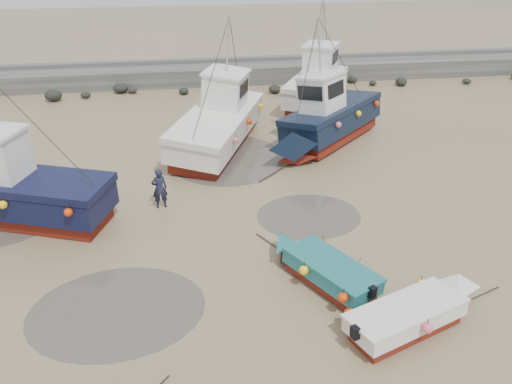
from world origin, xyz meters
TOP-DOWN VIEW (x-y plane):
  - ground at (0.00, 0.00)m, footprint 120.00×120.00m
  - seawall at (0.05, 21.99)m, footprint 60.00×4.92m
  - puddle_a at (-3.19, -1.25)m, footprint 5.22×5.22m
  - puddle_b at (3.67, 3.21)m, footprint 4.08×4.08m
  - puddle_c at (-8.01, 4.07)m, footprint 3.55×3.55m
  - puddle_d at (0.98, 9.02)m, footprint 5.59×5.59m
  - dinghy_2 at (3.15, -0.69)m, footprint 3.32×4.89m
  - dinghy_3 at (5.22, -3.13)m, footprint 5.53×2.70m
  - cabin_boat_0 at (-7.49, 4.56)m, footprint 9.33×4.72m
  - cabin_boat_1 at (0.83, 11.06)m, footprint 5.95×10.85m
  - cabin_boat_2 at (6.26, 10.12)m, footprint 7.75×7.44m
  - cabin_boat_3 at (7.41, 16.53)m, footprint 5.80×8.69m
  - person at (-2.04, 4.71)m, footprint 0.68×0.52m

SIDE VIEW (x-z plane):
  - ground at x=0.00m, z-range 0.00..0.00m
  - person at x=-2.04m, z-range -0.84..0.84m
  - puddle_a at x=-3.19m, z-range 0.00..0.01m
  - puddle_b at x=3.67m, z-range 0.00..0.01m
  - puddle_c at x=-8.01m, z-range 0.00..0.01m
  - puddle_d at x=0.98m, z-range 0.00..0.01m
  - dinghy_3 at x=5.22m, z-range -0.16..1.26m
  - dinghy_2 at x=3.15m, z-range -0.15..1.27m
  - seawall at x=0.05m, z-range -0.12..1.38m
  - cabin_boat_1 at x=0.83m, z-range -1.80..4.42m
  - cabin_boat_2 at x=6.26m, z-range -1.75..4.47m
  - cabin_boat_0 at x=-7.49m, z-range -1.75..4.47m
  - cabin_boat_3 at x=7.41m, z-range -1.74..4.48m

